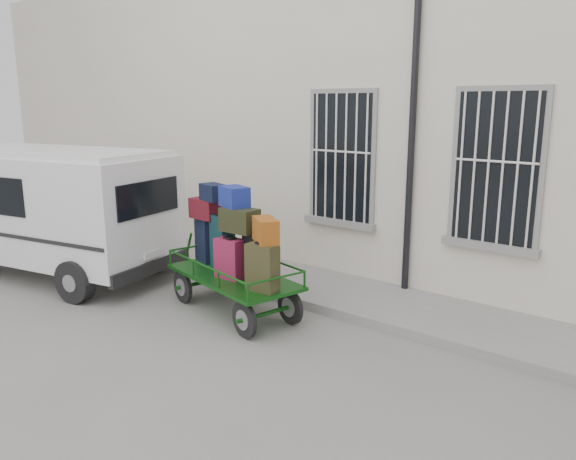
{
  "coord_description": "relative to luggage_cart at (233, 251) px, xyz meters",
  "views": [
    {
      "loc": [
        5.1,
        -5.28,
        3.18
      ],
      "look_at": [
        -0.01,
        1.0,
        1.35
      ],
      "focal_mm": 35.0,
      "sensor_mm": 36.0,
      "label": 1
    }
  ],
  "objects": [
    {
      "name": "ground",
      "position": [
        0.78,
        -0.61,
        -0.99
      ],
      "size": [
        80.0,
        80.0,
        0.0
      ],
      "primitive_type": "plane",
      "color": "slate",
      "rests_on": "ground"
    },
    {
      "name": "building",
      "position": [
        0.78,
        4.89,
        2.01
      ],
      "size": [
        24.0,
        5.15,
        6.0
      ],
      "color": "beige",
      "rests_on": "ground"
    },
    {
      "name": "luggage_cart",
      "position": [
        0.0,
        0.0,
        0.0
      ],
      "size": [
        2.81,
        1.55,
        1.97
      ],
      "rotation": [
        0.0,
        0.0,
        -0.22
      ],
      "color": "black",
      "rests_on": "ground"
    },
    {
      "name": "sidewalk",
      "position": [
        0.78,
        1.59,
        -0.91
      ],
      "size": [
        24.0,
        1.7,
        0.15
      ],
      "primitive_type": "cube",
      "color": "gray",
      "rests_on": "ground"
    },
    {
      "name": "van",
      "position": [
        -3.98,
        -0.71,
        0.37
      ],
      "size": [
        5.0,
        2.89,
        2.37
      ],
      "rotation": [
        0.0,
        0.0,
        0.21
      ],
      "color": "white",
      "rests_on": "ground"
    }
  ]
}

